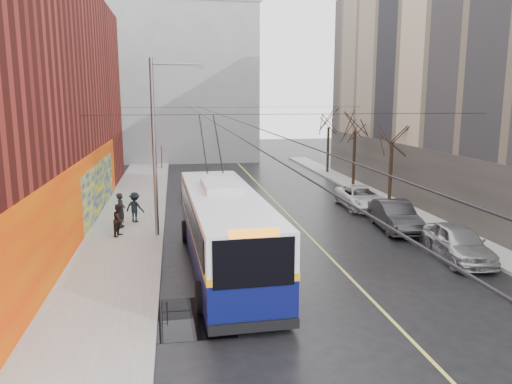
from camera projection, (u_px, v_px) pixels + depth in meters
ground at (337, 310)px, 16.97m from camera, size 140.00×140.00×0.00m
sidewalk_left at (127, 228)px, 27.32m from camera, size 4.00×60.00×0.15m
sidewalk_right at (417, 216)px, 30.02m from camera, size 2.00×60.00×0.15m
lane_line at (288, 214)px, 30.78m from camera, size 0.12×50.00×0.01m
building_far at (166, 81)px, 57.96m from camera, size 20.50×12.10×18.00m
streetlight_pole at (157, 144)px, 24.79m from camera, size 2.65×0.60×9.00m
catenary_wires at (220, 112)px, 29.72m from camera, size 18.00×60.00×0.22m
tree_near at (393, 130)px, 32.98m from camera, size 3.20×3.20×6.40m
tree_mid at (355, 121)px, 39.72m from camera, size 3.20×3.20×6.68m
tree_far at (329, 119)px, 46.53m from camera, size 3.20×3.20×6.57m
puddle at (195, 317)px, 16.38m from camera, size 2.46×3.29×0.01m
pigeons_flying at (239, 92)px, 24.91m from camera, size 3.20×1.23×1.53m
trolleybus at (224, 228)px, 20.86m from camera, size 3.45×13.24×6.22m
parked_car_a at (458, 242)px, 22.09m from camera, size 2.42×4.87×1.59m
parked_car_b at (395, 216)px, 27.08m from camera, size 2.11×4.93×1.58m
parked_car_c at (361, 198)px, 32.40m from camera, size 2.54×5.19×1.42m
following_car at (196, 193)px, 34.12m from camera, size 2.20×4.34×1.41m
pedestrian_a at (121, 210)px, 27.00m from camera, size 0.48×0.71×1.90m
pedestrian_b at (119, 220)px, 25.34m from camera, size 0.87×0.98×1.67m
pedestrian_c at (135, 207)px, 28.18m from camera, size 1.27×1.06×1.71m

